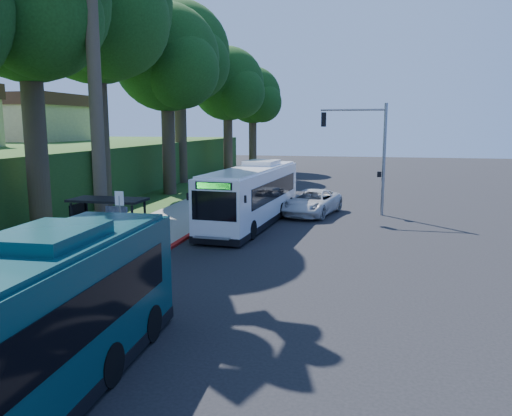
# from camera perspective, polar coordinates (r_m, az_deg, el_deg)

# --- Properties ---
(ground) EXTENTS (140.00, 140.00, 0.00)m
(ground) POSITION_cam_1_polar(r_m,az_deg,el_deg) (23.22, 2.83, -4.65)
(ground) COLOR black
(ground) RESTS_ON ground
(sidewalk) EXTENTS (4.50, 70.00, 0.12)m
(sidewalk) POSITION_cam_1_polar(r_m,az_deg,el_deg) (25.43, -13.63, -3.53)
(sidewalk) COLOR gray
(sidewalk) RESTS_ON ground
(red_curb) EXTENTS (0.25, 30.00, 0.13)m
(red_curb) POSITION_cam_1_polar(r_m,az_deg,el_deg) (20.96, -12.77, -6.26)
(red_curb) COLOR #9E1211
(red_curb) RESTS_ON ground
(grass_verge) EXTENTS (8.00, 70.00, 0.06)m
(grass_verge) POSITION_cam_1_polar(r_m,az_deg,el_deg) (32.45, -18.81, -1.04)
(grass_verge) COLOR #234719
(grass_verge) RESTS_ON ground
(bus_shelter) EXTENTS (3.20, 1.51, 2.55)m
(bus_shelter) POSITION_cam_1_polar(r_m,az_deg,el_deg) (22.59, -16.88, -0.77)
(bus_shelter) COLOR black
(bus_shelter) RESTS_ON ground
(stop_sign_pole) EXTENTS (0.35, 0.06, 3.17)m
(stop_sign_pole) POSITION_cam_1_polar(r_m,az_deg,el_deg) (19.82, -15.26, -1.27)
(stop_sign_pole) COLOR gray
(stop_sign_pole) RESTS_ON ground
(traffic_signal_pole) EXTENTS (4.10, 0.30, 7.00)m
(traffic_signal_pole) POSITION_cam_1_polar(r_m,az_deg,el_deg) (32.23, 12.65, 7.04)
(traffic_signal_pole) COLOR gray
(traffic_signal_pole) RESTS_ON ground
(hillside_backdrop) EXTENTS (24.00, 60.00, 8.80)m
(hillside_backdrop) POSITION_cam_1_polar(r_m,az_deg,el_deg) (48.02, -26.36, 4.64)
(hillside_backdrop) COLOR #234719
(hillside_backdrop) RESTS_ON ground
(tree_0) EXTENTS (8.40, 8.00, 15.70)m
(tree_0) POSITION_cam_1_polar(r_m,az_deg,el_deg) (28.00, -24.63, 20.06)
(tree_0) COLOR #382B1E
(tree_0) RESTS_ON ground
(tree_1) EXTENTS (10.50, 10.00, 18.26)m
(tree_1) POSITION_cam_1_polar(r_m,az_deg,el_deg) (35.42, -17.87, 20.55)
(tree_1) COLOR #382B1E
(tree_1) RESTS_ON ground
(tree_2) EXTENTS (8.82, 8.40, 15.12)m
(tree_2) POSITION_cam_1_polar(r_m,az_deg,el_deg) (41.55, -10.09, 15.98)
(tree_2) COLOR #382B1E
(tree_2) RESTS_ON ground
(tree_3) EXTENTS (10.08, 9.60, 17.28)m
(tree_3) POSITION_cam_1_polar(r_m,az_deg,el_deg) (49.84, -8.67, 16.65)
(tree_3) COLOR #382B1E
(tree_3) RESTS_ON ground
(tree_4) EXTENTS (8.40, 8.00, 14.14)m
(tree_4) POSITION_cam_1_polar(r_m,az_deg,el_deg) (56.41, -3.18, 13.59)
(tree_4) COLOR #382B1E
(tree_4) RESTS_ON ground
(tree_5) EXTENTS (7.35, 7.00, 12.86)m
(tree_5) POSITION_cam_1_polar(r_m,az_deg,el_deg) (63.87, -0.31, 12.44)
(tree_5) COLOR #382B1E
(tree_5) RESTS_ON ground
(white_bus) EXTENTS (3.44, 12.04, 3.54)m
(white_bus) POSITION_cam_1_polar(r_m,az_deg,el_deg) (28.70, -0.38, 1.60)
(white_bus) COLOR white
(white_bus) RESTS_ON ground
(pickup) EXTENTS (3.82, 6.13, 1.58)m
(pickup) POSITION_cam_1_polar(r_m,az_deg,el_deg) (31.96, 6.42, 0.65)
(pickup) COLOR silver
(pickup) RESTS_ON ground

